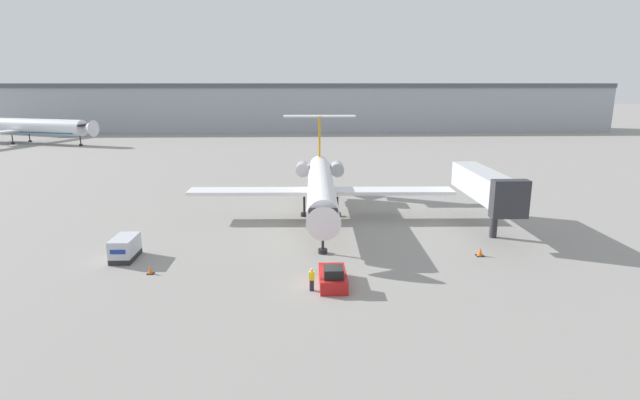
# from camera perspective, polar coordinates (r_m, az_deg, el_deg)

# --- Properties ---
(ground_plane) EXTENTS (600.00, 600.00, 0.00)m
(ground_plane) POSITION_cam_1_polar(r_m,az_deg,el_deg) (36.88, 0.66, -9.87)
(ground_plane) COLOR gray
(terminal_building) EXTENTS (180.00, 16.80, 14.07)m
(terminal_building) POSITION_cam_1_polar(r_m,az_deg,el_deg) (154.04, -1.41, 10.59)
(terminal_building) COLOR #9EA3AD
(terminal_building) RESTS_ON ground
(airplane_main) EXTENTS (28.71, 28.71, 10.29)m
(airplane_main) POSITION_cam_1_polar(r_m,az_deg,el_deg) (53.84, 0.10, 1.67)
(airplane_main) COLOR white
(airplane_main) RESTS_ON ground
(pushback_tug) EXTENTS (1.96, 4.10, 1.69)m
(pushback_tug) POSITION_cam_1_polar(r_m,az_deg,el_deg) (36.88, 1.48, -8.84)
(pushback_tug) COLOR #B21919
(pushback_tug) RESTS_ON ground
(luggage_cart) EXTENTS (1.76, 3.31, 1.92)m
(luggage_cart) POSITION_cam_1_polar(r_m,az_deg,el_deg) (45.06, -21.40, -5.14)
(luggage_cart) COLOR #232326
(luggage_cart) RESTS_ON ground
(worker_near_tug) EXTENTS (0.40, 0.24, 1.67)m
(worker_near_tug) POSITION_cam_1_polar(r_m,az_deg,el_deg) (35.90, -0.95, -9.03)
(worker_near_tug) COLOR #232838
(worker_near_tug) RESTS_ON ground
(traffic_cone_left) EXTENTS (0.51, 0.51, 0.65)m
(traffic_cone_left) POSITION_cam_1_polar(r_m,az_deg,el_deg) (41.23, -18.83, -7.59)
(traffic_cone_left) COLOR black
(traffic_cone_left) RESTS_ON ground
(traffic_cone_right) EXTENTS (0.68, 0.68, 0.74)m
(traffic_cone_right) POSITION_cam_1_polar(r_m,az_deg,el_deg) (45.04, 17.83, -5.67)
(traffic_cone_right) COLOR black
(traffic_cone_right) RESTS_ON ground
(airplane_parked_far_left) EXTENTS (39.21, 33.52, 11.09)m
(airplane_parked_far_left) POSITION_cam_1_polar(r_m,az_deg,el_deg) (140.40, -30.76, 7.25)
(airplane_parked_far_left) COLOR silver
(airplane_parked_far_left) RESTS_ON ground
(jet_bridge) EXTENTS (3.20, 13.58, 6.19)m
(jet_bridge) POSITION_cam_1_polar(r_m,az_deg,el_deg) (52.22, 18.43, 1.53)
(jet_bridge) COLOR #2D2D33
(jet_bridge) RESTS_ON ground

